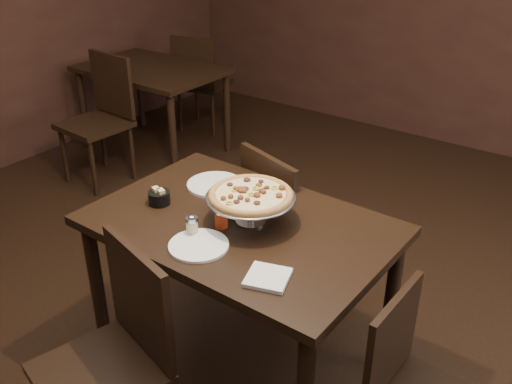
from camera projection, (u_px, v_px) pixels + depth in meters
The scene contains 15 objects.
room at pixel (229, 100), 2.19m from camera, with size 6.04×7.04×2.84m.
dining_table at pixel (240, 242), 2.56m from camera, with size 1.33×0.90×0.82m.
background_table at pixel (152, 79), 4.96m from camera, with size 1.23×0.82×0.77m.
pizza_stand at pixel (251, 195), 2.45m from camera, with size 0.39×0.39×0.16m.
parmesan_shaker at pixel (192, 226), 2.40m from camera, with size 0.05×0.05×0.09m.
pepper_flake_shaker at pixel (221, 217), 2.45m from camera, with size 0.06×0.06×0.10m.
packet_caddy at pixel (159, 197), 2.64m from camera, with size 0.10×0.10×0.08m.
napkin_stack at pixel (268, 277), 2.13m from camera, with size 0.16×0.16×0.02m, color white.
plate_left at pixel (215, 184), 2.81m from camera, with size 0.28×0.28×0.01m, color white.
plate_near at pixel (199, 245), 2.33m from camera, with size 0.25×0.25×0.01m, color white.
serving_spatula at pixel (246, 205), 2.38m from camera, with size 0.14×0.14×0.02m.
chair_far at pixel (286, 222), 3.11m from camera, with size 0.55×0.55×0.94m.
chair_near at pixel (116, 353), 2.22m from camera, with size 0.54×0.54×0.95m.
bg_chair_far at pixel (200, 80), 5.45m from camera, with size 0.53×0.53×0.94m.
bg_chair_near at pixel (102, 114), 4.50m from camera, with size 0.50×0.50×1.01m.
Camera 1 is at (1.38, -1.61, 2.12)m, focal length 40.00 mm.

